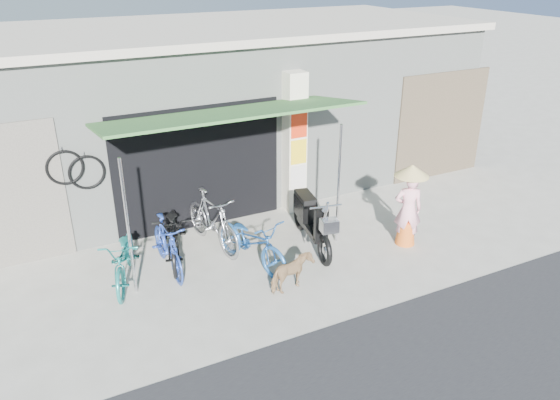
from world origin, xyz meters
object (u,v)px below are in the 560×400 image
street_dog (292,273)px  moped (311,220)px  bike_blue (167,246)px  nun (408,205)px  bike_black (174,233)px  bike_silver (212,220)px  bike_navy (251,241)px  bike_teal (125,258)px

street_dog → moped: (1.05, 1.21, 0.21)m
bike_blue → nun: bearing=-14.6°
bike_blue → bike_black: 0.42m
bike_silver → street_dog: (0.65, -1.98, -0.24)m
bike_navy → moped: size_ratio=0.91×
bike_navy → moped: (1.32, 0.19, 0.04)m
moped → bike_black: bearing=175.5°
bike_teal → bike_black: bearing=41.3°
bike_silver → moped: 1.86m
bike_black → nun: (4.13, -1.44, 0.30)m
bike_teal → bike_blue: bike_blue is taller
moped → nun: 1.86m
bike_blue → bike_black: bearing=56.8°
street_dog → moped: moped is taller
bike_blue → bike_navy: bike_blue is taller
bike_black → bike_teal: bearing=-141.7°
moped → bike_blue: bearing=-175.9°
bike_blue → street_dog: (1.65, -1.52, -0.17)m
bike_teal → bike_navy: bearing=6.9°
bike_black → moped: size_ratio=0.96×
nun → bike_black: bearing=8.4°
bike_teal → bike_navy: bike_navy is taller
bike_black → moped: moped is taller
street_dog → nun: (2.71, 0.44, 0.49)m
street_dog → bike_navy: bearing=-0.1°
bike_teal → nun: 5.21m
bike_teal → bike_black: size_ratio=0.91×
bike_teal → moped: (3.44, -0.26, 0.06)m
bike_teal → bike_black: (0.97, 0.40, 0.04)m
bike_black → moped: bearing=0.8°
bike_black → street_dog: 2.36m
bike_navy → moped: 1.33m
bike_teal → street_dog: (2.39, -1.48, -0.15)m
bike_teal → moped: 3.45m
bike_teal → bike_blue: 0.75m
bike_teal → nun: size_ratio=1.10×
bike_blue → street_dog: bike_blue is taller
bike_silver → bike_black: bearing=177.9°
bike_navy → nun: bearing=-27.5°
bike_black → street_dog: bike_black is taller
moped → bike_navy: bearing=-161.3°
bike_black → bike_navy: bike_black is taller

